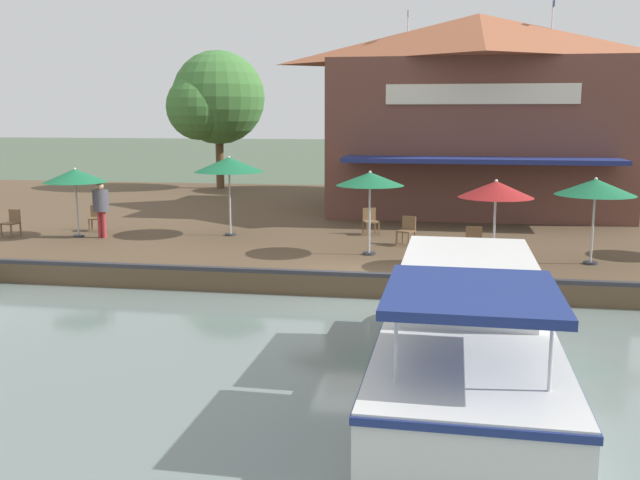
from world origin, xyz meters
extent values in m
plane|color=#4C5B47|center=(0.00, 0.00, 0.00)|extent=(220.00, 220.00, 0.00)
cube|color=brown|center=(-11.00, 0.00, 0.30)|extent=(22.00, 56.00, 0.60)
cube|color=#2D2D33|center=(-0.10, 0.00, 0.65)|extent=(0.20, 50.40, 0.10)
cube|color=brown|center=(-13.05, 2.95, 3.53)|extent=(7.51, 11.06, 5.86)
pyramid|color=#9E5638|center=(-13.05, 2.95, 7.40)|extent=(7.88, 11.61, 1.88)
cube|color=navy|center=(-8.40, 2.95, 2.90)|extent=(1.80, 9.40, 0.16)
cube|color=silver|center=(-9.26, 2.95, 5.15)|extent=(0.08, 6.64, 0.70)
cylinder|color=silver|center=(-13.05, 5.71, 7.62)|extent=(0.06, 0.06, 2.30)
cube|color=#2D5193|center=(-12.87, 5.71, 8.62)|extent=(0.36, 0.03, 0.24)
cylinder|color=silver|center=(-13.05, 0.18, 7.50)|extent=(0.06, 0.06, 2.07)
cube|color=#4C4C56|center=(-12.87, 0.18, 8.38)|extent=(0.36, 0.03, 0.24)
cylinder|color=#B7B7B7|center=(-2.84, -0.28, 1.68)|extent=(0.06, 0.06, 2.17)
cylinder|color=#2D2D33|center=(-2.84, -0.28, 0.63)|extent=(0.36, 0.36, 0.06)
cone|color=#19663D|center=(-2.84, -0.28, 2.71)|extent=(1.87, 1.87, 0.36)
cone|color=silver|center=(-2.84, -0.28, 2.73)|extent=(1.16, 1.16, 0.29)
sphere|color=silver|center=(-2.84, -0.28, 2.89)|extent=(0.08, 0.08, 0.08)
cylinder|color=#B7B7B7|center=(-2.53, 5.55, 1.64)|extent=(0.06, 0.06, 2.08)
cylinder|color=#2D2D33|center=(-2.53, 5.55, 0.63)|extent=(0.36, 0.36, 0.06)
cone|color=#19663D|center=(-2.53, 5.55, 2.62)|extent=(2.03, 2.03, 0.42)
cone|color=silver|center=(-2.53, 5.55, 2.64)|extent=(1.26, 1.26, 0.33)
sphere|color=silver|center=(-2.53, 5.55, 2.83)|extent=(0.08, 0.08, 0.08)
cylinder|color=#B7B7B7|center=(-5.26, -5.00, 1.78)|extent=(0.06, 0.06, 2.35)
cylinder|color=#2D2D33|center=(-5.26, -5.00, 0.63)|extent=(0.36, 0.36, 0.06)
cone|color=#19663D|center=(-5.26, -5.00, 2.88)|extent=(2.23, 2.23, 0.47)
cone|color=silver|center=(-5.26, -5.00, 2.90)|extent=(1.38, 1.38, 0.37)
sphere|color=silver|center=(-5.26, -5.00, 3.11)|extent=(0.08, 0.08, 0.08)
cylinder|color=#B7B7B7|center=(-4.18, -9.69, 1.61)|extent=(0.06, 0.06, 2.02)
cylinder|color=#2D2D33|center=(-4.18, -9.69, 0.63)|extent=(0.36, 0.36, 0.06)
cone|color=#19663D|center=(-4.18, -9.69, 2.55)|extent=(1.96, 1.96, 0.42)
cone|color=silver|center=(-4.18, -9.69, 2.57)|extent=(1.21, 1.21, 0.34)
sphere|color=silver|center=(-4.18, -9.69, 2.76)|extent=(0.08, 0.08, 0.08)
cylinder|color=#B7B7B7|center=(-1.54, 2.99, 1.64)|extent=(0.06, 0.06, 2.08)
cylinder|color=#2D2D33|center=(-1.54, 2.99, 0.63)|extent=(0.36, 0.36, 0.06)
cone|color=maroon|center=(-1.54, 2.99, 2.62)|extent=(1.87, 1.87, 0.41)
cone|color=white|center=(-1.54, 2.99, 2.64)|extent=(1.16, 1.16, 0.33)
sphere|color=white|center=(-1.54, 2.99, 2.82)|extent=(0.08, 0.08, 0.08)
cube|color=brown|center=(-5.21, -9.42, 0.81)|extent=(0.05, 0.05, 0.42)
cube|color=brown|center=(-5.11, -9.81, 0.81)|extent=(0.05, 0.05, 0.42)
cube|color=brown|center=(-5.60, -9.52, 0.81)|extent=(0.05, 0.05, 0.42)
cube|color=brown|center=(-5.50, -9.91, 0.81)|extent=(0.05, 0.05, 0.42)
cube|color=brown|center=(-5.36, -9.66, 1.03)|extent=(0.54, 0.54, 0.05)
cube|color=brown|center=(-5.55, -9.71, 1.25)|extent=(0.15, 0.44, 0.40)
cube|color=brown|center=(-3.64, -11.68, 0.81)|extent=(0.05, 0.05, 0.42)
cube|color=brown|center=(-3.72, -12.08, 0.81)|extent=(0.05, 0.05, 0.42)
cube|color=brown|center=(-4.03, -11.61, 0.81)|extent=(0.05, 0.05, 0.42)
cube|color=brown|center=(-4.11, -12.00, 0.81)|extent=(0.05, 0.05, 0.42)
cube|color=brown|center=(-3.88, -11.84, 1.03)|extent=(0.52, 0.52, 0.05)
cube|color=brown|center=(-4.07, -11.80, 1.25)|extent=(0.12, 0.44, 0.40)
cube|color=brown|center=(-2.53, 2.81, 0.81)|extent=(0.04, 0.04, 0.42)
cube|color=brown|center=(-2.49, 2.41, 0.81)|extent=(0.04, 0.04, 0.42)
cube|color=brown|center=(-2.93, 2.76, 0.81)|extent=(0.04, 0.04, 0.42)
cube|color=brown|center=(-2.89, 2.37, 0.81)|extent=(0.04, 0.04, 0.42)
cube|color=brown|center=(-2.71, 2.59, 1.03)|extent=(0.49, 0.49, 0.05)
cube|color=brown|center=(-2.91, 2.56, 1.25)|extent=(0.09, 0.44, 0.40)
cube|color=brown|center=(-6.05, -0.28, 0.81)|extent=(0.05, 0.05, 0.42)
cube|color=brown|center=(-5.89, -0.65, 0.81)|extent=(0.05, 0.05, 0.42)
cube|color=brown|center=(-6.41, -0.45, 0.81)|extent=(0.05, 0.05, 0.42)
cube|color=brown|center=(-6.25, -0.81, 0.81)|extent=(0.05, 0.05, 0.42)
cube|color=brown|center=(-6.15, -0.55, 1.03)|extent=(0.58, 0.58, 0.05)
cube|color=brown|center=(-6.33, -0.63, 1.25)|extent=(0.22, 0.42, 0.40)
cube|color=brown|center=(-4.18, 0.75, 0.81)|extent=(0.05, 0.05, 0.42)
cube|color=brown|center=(-4.34, 0.39, 0.81)|extent=(0.05, 0.05, 0.42)
cube|color=brown|center=(-4.54, 0.92, 0.81)|extent=(0.05, 0.05, 0.42)
cube|color=brown|center=(-4.71, 0.56, 0.81)|extent=(0.05, 0.05, 0.42)
cube|color=brown|center=(-4.44, 0.66, 1.03)|extent=(0.58, 0.58, 0.05)
cube|color=brown|center=(-4.62, 0.74, 1.25)|extent=(0.22, 0.42, 0.40)
cylinder|color=#B23338|center=(-4.20, -8.96, 1.02)|extent=(0.13, 0.13, 0.85)
cylinder|color=#B23338|center=(-4.15, -8.79, 1.02)|extent=(0.13, 0.13, 0.85)
cylinder|color=#4C4C56|center=(-4.18, -8.88, 1.78)|extent=(0.49, 0.49, 0.67)
sphere|color=tan|center=(-4.18, -8.88, 2.23)|extent=(0.23, 0.23, 0.23)
cube|color=silver|center=(5.50, 2.11, 0.60)|extent=(7.23, 2.82, 1.05)
ellipsoid|color=silver|center=(1.91, 2.18, 0.60)|extent=(2.58, 2.59, 1.05)
cube|color=navy|center=(5.50, 2.11, 1.05)|extent=(7.31, 2.86, 0.10)
cube|color=white|center=(4.23, 2.14, 1.62)|extent=(2.97, 2.20, 0.98)
cube|color=black|center=(5.68, 2.11, 1.74)|extent=(0.10, 1.87, 0.34)
cube|color=navy|center=(7.19, 2.08, 2.11)|extent=(2.69, 2.33, 0.13)
cylinder|color=silver|center=(8.00, 3.00, 1.62)|extent=(0.05, 0.05, 0.99)
cylinder|color=silver|center=(7.96, 1.12, 1.62)|extent=(0.05, 0.05, 0.99)
cylinder|color=brown|center=(-19.48, -0.19, 2.21)|extent=(0.47, 0.47, 3.22)
sphere|color=#285623|center=(-19.48, -0.19, 5.69)|extent=(4.98, 4.98, 4.98)
sphere|color=#285623|center=(-18.49, -0.93, 5.19)|extent=(3.49, 3.49, 3.49)
cylinder|color=brown|center=(-19.52, -9.81, 2.05)|extent=(0.42, 0.42, 2.90)
sphere|color=#427A38|center=(-19.52, -9.81, 5.29)|extent=(4.79, 4.79, 4.79)
sphere|color=#427A38|center=(-18.56, -10.53, 4.82)|extent=(3.35, 3.35, 3.35)
camera|label=1|loc=(16.58, 1.61, 4.46)|focal=40.00mm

